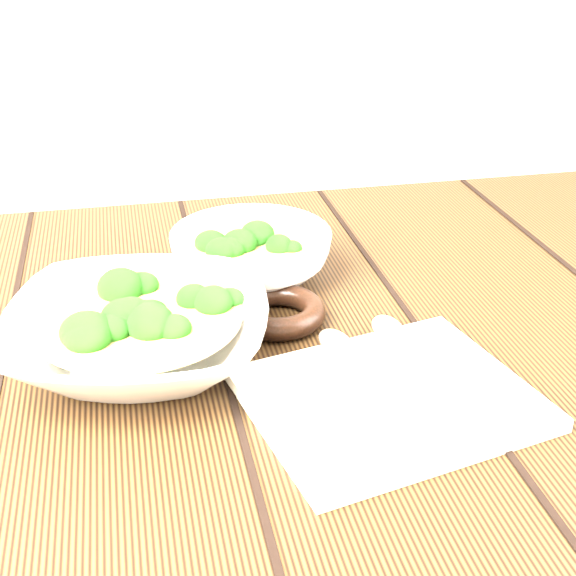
# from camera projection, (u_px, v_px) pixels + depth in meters

# --- Properties ---
(table) EXTENTS (1.20, 0.80, 0.75)m
(table) POSITION_uv_depth(u_px,v_px,m) (242.00, 442.00, 0.83)
(table) COLOR #34210E
(table) RESTS_ON ground
(soup_bowl_front) EXTENTS (0.28, 0.28, 0.07)m
(soup_bowl_front) POSITION_uv_depth(u_px,v_px,m) (139.00, 332.00, 0.73)
(soup_bowl_front) COLOR silver
(soup_bowl_front) RESTS_ON table
(soup_bowl_back) EXTENTS (0.20, 0.20, 0.06)m
(soup_bowl_back) POSITION_uv_depth(u_px,v_px,m) (251.00, 254.00, 0.89)
(soup_bowl_back) COLOR silver
(soup_bowl_back) RESTS_ON table
(trivet) EXTENTS (0.11, 0.11, 0.02)m
(trivet) POSITION_uv_depth(u_px,v_px,m) (278.00, 312.00, 0.81)
(trivet) COLOR black
(trivet) RESTS_ON table
(napkin) EXTENTS (0.26, 0.23, 0.01)m
(napkin) POSITION_uv_depth(u_px,v_px,m) (390.00, 399.00, 0.68)
(napkin) COLOR beige
(napkin) RESTS_ON table
(spoon_left) EXTENTS (0.04, 0.19, 0.01)m
(spoon_left) POSITION_uv_depth(u_px,v_px,m) (352.00, 364.00, 0.71)
(spoon_left) COLOR #A5A192
(spoon_left) RESTS_ON napkin
(spoon_right) EXTENTS (0.03, 0.19, 0.01)m
(spoon_right) POSITION_uv_depth(u_px,v_px,m) (399.00, 349.00, 0.73)
(spoon_right) COLOR #A5A192
(spoon_right) RESTS_ON napkin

